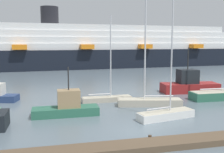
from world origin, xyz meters
TOP-DOWN VIEW (x-y plane):
  - ground_plane at (0.00, 0.00)m, footprint 600.00×600.00m
  - dock_pier at (0.00, -3.15)m, footprint 24.68×1.83m
  - sailboat_0 at (13.14, 8.43)m, footprint 7.40×2.20m
  - sailboat_1 at (-0.24, 10.39)m, footprint 5.75×1.46m
  - sailboat_2 at (3.41, 2.58)m, footprint 5.51×2.35m
  - sailboat_3 at (3.74, 7.43)m, footprint 6.94×3.04m
  - fishing_boat_0 at (11.71, 13.29)m, footprint 7.78×3.34m
  - fishing_boat_1 at (-5.03, 5.64)m, footprint 6.01×1.85m
  - cruise_ship at (9.34, 51.91)m, footprint 88.41×18.68m

SIDE VIEW (x-z plane):
  - ground_plane at x=0.00m, z-range 0.00..0.00m
  - dock_pier at x=0.00m, z-range -0.04..0.46m
  - sailboat_1 at x=-0.24m, z-range -4.34..5.30m
  - sailboat_2 at x=3.41m, z-range -4.81..5.87m
  - sailboat_3 at x=3.74m, z-range -5.01..6.14m
  - sailboat_0 at x=13.14m, z-range -6.50..7.87m
  - fishing_boat_1 at x=-5.03m, z-range -1.44..3.05m
  - fishing_boat_0 at x=11.71m, z-range -1.82..3.92m
  - cruise_ship at x=9.34m, z-range -2.79..12.75m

